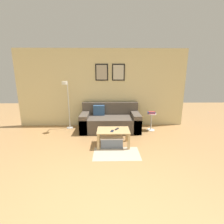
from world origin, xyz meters
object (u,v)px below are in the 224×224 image
(side_table, at_px, (151,120))
(cell_phone, at_px, (112,131))
(couch, at_px, (110,121))
(storage_bin, at_px, (112,141))
(book_stack, at_px, (152,113))
(coffee_table, at_px, (113,133))
(remote_control, at_px, (117,129))
(floor_lamp, at_px, (67,99))

(side_table, distance_m, cell_phone, 1.72)
(couch, xyz_separation_m, side_table, (1.30, -0.08, 0.03))
(storage_bin, relative_size, side_table, 1.02)
(side_table, bearing_deg, book_stack, -120.32)
(coffee_table, bearing_deg, cell_phone, -107.78)
(book_stack, height_order, cell_phone, book_stack)
(coffee_table, xyz_separation_m, remote_control, (0.09, 0.04, 0.09))
(couch, relative_size, cell_phone, 13.09)
(couch, height_order, remote_control, couch)
(remote_control, bearing_deg, couch, 129.12)
(book_stack, bearing_deg, floor_lamp, 177.65)
(floor_lamp, relative_size, side_table, 2.82)
(couch, height_order, book_stack, couch)
(coffee_table, xyz_separation_m, cell_phone, (-0.03, -0.09, 0.09))
(remote_control, bearing_deg, cell_phone, -101.27)
(side_table, bearing_deg, floor_lamp, 178.00)
(remote_control, bearing_deg, side_table, 73.19)
(book_stack, xyz_separation_m, cell_phone, (-1.25, -1.15, -0.17))
(storage_bin, distance_m, remote_control, 0.32)
(couch, xyz_separation_m, book_stack, (1.29, -0.10, 0.29))
(book_stack, distance_m, remote_control, 1.53)
(floor_lamp, distance_m, cell_phone, 1.96)
(book_stack, bearing_deg, couch, 175.61)
(storage_bin, height_order, remote_control, remote_control)
(couch, relative_size, side_table, 3.34)
(storage_bin, distance_m, floor_lamp, 2.01)
(floor_lamp, distance_m, side_table, 2.73)
(remote_control, xyz_separation_m, cell_phone, (-0.12, -0.14, -0.01))
(coffee_table, xyz_separation_m, storage_bin, (-0.04, -0.01, -0.20))
(floor_lamp, bearing_deg, side_table, -2.00)
(couch, xyz_separation_m, remote_control, (0.16, -1.12, 0.13))
(floor_lamp, relative_size, cell_phone, 11.05)
(remote_control, height_order, cell_phone, remote_control)
(floor_lamp, xyz_separation_m, remote_control, (1.49, -1.13, -0.60))
(storage_bin, bearing_deg, coffee_table, 16.09)
(coffee_table, height_order, remote_control, remote_control)
(floor_lamp, distance_m, remote_control, 1.96)
(coffee_table, height_order, floor_lamp, floor_lamp)
(couch, xyz_separation_m, floor_lamp, (-1.34, 0.01, 0.72))
(coffee_table, relative_size, storage_bin, 1.44)
(floor_lamp, relative_size, remote_control, 10.31)
(floor_lamp, distance_m, book_stack, 2.66)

